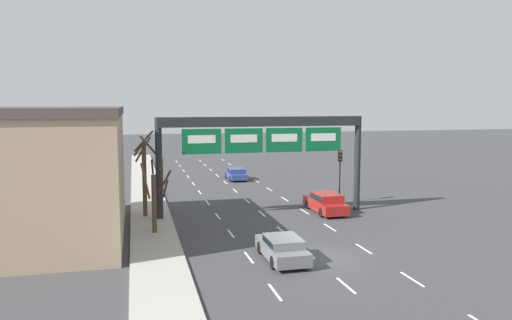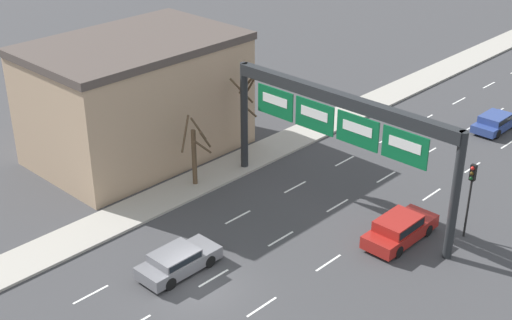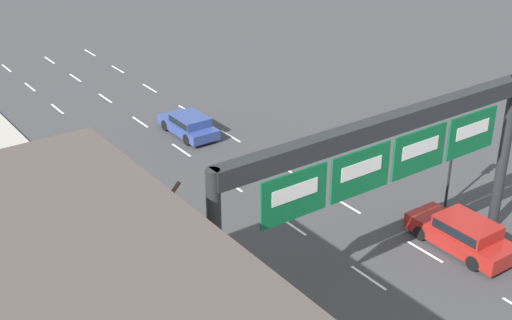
{
  "view_description": "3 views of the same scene",
  "coord_description": "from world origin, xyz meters",
  "px_view_note": "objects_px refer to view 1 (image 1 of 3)",
  "views": [
    {
      "loc": [
        -9.04,
        -23.88,
        8.1
      ],
      "look_at": [
        -0.43,
        11.08,
        3.99
      ],
      "focal_mm": 35.0,
      "sensor_mm": 36.0,
      "label": 1
    },
    {
      "loc": [
        21.68,
        -18.6,
        20.99
      ],
      "look_at": [
        -2.03,
        6.17,
        4.03
      ],
      "focal_mm": 50.0,
      "sensor_mm": 36.0,
      "label": 2
    },
    {
      "loc": [
        -17.51,
        -5.73,
        16.77
      ],
      "look_at": [
        -2.47,
        15.35,
        4.27
      ],
      "focal_mm": 50.0,
      "sensor_mm": 36.0,
      "label": 3
    }
  ],
  "objects_px": {
    "car_blue": "(236,173)",
    "tree_bare_closest": "(145,172)",
    "tree_bare_second": "(156,196)",
    "car_red": "(326,202)",
    "sign_gantry": "(263,137)",
    "traffic_light_near_gantry": "(340,165)",
    "car_grey": "(283,247)"
  },
  "relations": [
    {
      "from": "tree_bare_closest",
      "to": "tree_bare_second",
      "type": "distance_m",
      "value": 4.92
    },
    {
      "from": "car_blue",
      "to": "car_grey",
      "type": "relative_size",
      "value": 0.97
    },
    {
      "from": "car_red",
      "to": "tree_bare_second",
      "type": "bearing_deg",
      "value": -165.01
    },
    {
      "from": "sign_gantry",
      "to": "car_blue",
      "type": "relative_size",
      "value": 3.61
    },
    {
      "from": "tree_bare_second",
      "to": "car_red",
      "type": "bearing_deg",
      "value": 14.99
    },
    {
      "from": "car_grey",
      "to": "car_red",
      "type": "distance_m",
      "value": 11.98
    },
    {
      "from": "car_blue",
      "to": "tree_bare_closest",
      "type": "distance_m",
      "value": 18.83
    },
    {
      "from": "sign_gantry",
      "to": "traffic_light_near_gantry",
      "type": "bearing_deg",
      "value": 19.25
    },
    {
      "from": "tree_bare_second",
      "to": "tree_bare_closest",
      "type": "bearing_deg",
      "value": 96.12
    },
    {
      "from": "car_grey",
      "to": "tree_bare_second",
      "type": "distance_m",
      "value": 9.27
    },
    {
      "from": "tree_bare_closest",
      "to": "car_red",
      "type": "bearing_deg",
      "value": -6.34
    },
    {
      "from": "car_red",
      "to": "traffic_light_near_gantry",
      "type": "height_order",
      "value": "traffic_light_near_gantry"
    },
    {
      "from": "sign_gantry",
      "to": "car_blue",
      "type": "bearing_deg",
      "value": 85.09
    },
    {
      "from": "car_red",
      "to": "traffic_light_near_gantry",
      "type": "relative_size",
      "value": 1.1
    },
    {
      "from": "tree_bare_closest",
      "to": "tree_bare_second",
      "type": "height_order",
      "value": "tree_bare_closest"
    },
    {
      "from": "car_red",
      "to": "traffic_light_near_gantry",
      "type": "distance_m",
      "value": 4.35
    },
    {
      "from": "car_blue",
      "to": "car_grey",
      "type": "height_order",
      "value": "car_grey"
    },
    {
      "from": "car_red",
      "to": "sign_gantry",
      "type": "bearing_deg",
      "value": 175.18
    },
    {
      "from": "car_red",
      "to": "tree_bare_closest",
      "type": "height_order",
      "value": "tree_bare_closest"
    },
    {
      "from": "car_red",
      "to": "tree_bare_closest",
      "type": "bearing_deg",
      "value": 173.66
    },
    {
      "from": "tree_bare_closest",
      "to": "sign_gantry",
      "type": "bearing_deg",
      "value": -7.19
    },
    {
      "from": "car_blue",
      "to": "tree_bare_closest",
      "type": "bearing_deg",
      "value": -121.67
    },
    {
      "from": "car_blue",
      "to": "traffic_light_near_gantry",
      "type": "relative_size",
      "value": 0.97
    },
    {
      "from": "car_red",
      "to": "traffic_light_near_gantry",
      "type": "bearing_deg",
      "value": 50.98
    },
    {
      "from": "car_red",
      "to": "tree_bare_closest",
      "type": "xyz_separation_m",
      "value": [
        -13.06,
        1.45,
        2.53
      ]
    },
    {
      "from": "car_blue",
      "to": "tree_bare_second",
      "type": "height_order",
      "value": "tree_bare_second"
    },
    {
      "from": "sign_gantry",
      "to": "car_red",
      "type": "xyz_separation_m",
      "value": [
        4.72,
        -0.4,
        -4.88
      ]
    },
    {
      "from": "sign_gantry",
      "to": "tree_bare_closest",
      "type": "height_order",
      "value": "sign_gantry"
    },
    {
      "from": "traffic_light_near_gantry",
      "to": "tree_bare_second",
      "type": "relative_size",
      "value": 0.92
    },
    {
      "from": "car_blue",
      "to": "car_grey",
      "type": "distance_m",
      "value": 27.61
    },
    {
      "from": "car_grey",
      "to": "tree_bare_second",
      "type": "xyz_separation_m",
      "value": [
        -6.12,
        6.75,
        1.72
      ]
    },
    {
      "from": "car_red",
      "to": "tree_bare_closest",
      "type": "distance_m",
      "value": 13.38
    }
  ]
}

